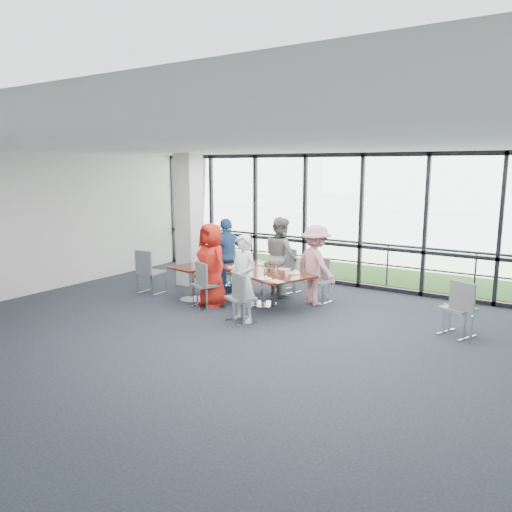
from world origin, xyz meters
The scene contains 39 objects.
floor centered at (0.00, 0.00, -0.01)m, with size 12.00×10.00×0.02m, color #1D202C.
ceiling centered at (0.00, 0.00, 3.20)m, with size 12.00×10.00×0.04m, color white.
wall_left centered at (-6.00, 0.00, 1.60)m, with size 0.10×10.00×3.20m, color silver.
curtain_wall_back centered at (0.00, 5.00, 1.60)m, with size 12.00×0.10×3.20m, color white.
structural_column centered at (-3.60, 3.00, 1.60)m, with size 0.50×0.50×3.20m, color silver.
apron centered at (0.00, 10.00, -0.02)m, with size 80.00×70.00×0.02m, color slate.
grass_strip centered at (0.00, 8.00, 0.01)m, with size 80.00×5.00×0.01m, color #295419.
hangar_aux centered at (-18.00, 28.00, 2.00)m, with size 10.00×6.00×4.00m, color white.
guard_rail centered at (0.00, 5.60, 0.50)m, with size 0.06×0.06×12.00m, color #2D2D33.
main_table centered at (-1.06, 2.39, 0.64)m, with size 2.42×1.91×0.75m.
side_table_left centered at (-2.59, 1.88, 0.61)m, with size 0.88×0.88×0.75m.
diner_near_left centered at (-1.95, 1.75, 0.88)m, with size 0.86×0.56×1.75m, color red.
diner_near_right centered at (-0.81, 1.28, 0.82)m, with size 0.60×0.44×1.65m, color white.
diner_far_left centered at (-1.22, 3.35, 0.89)m, with size 0.87×0.53×1.78m, color slate.
diner_far_right centered at (-0.20, 3.04, 0.85)m, with size 1.09×0.56×1.69m, color pink.
diner_end centered at (-2.35, 2.85, 0.86)m, with size 1.01×0.55×1.73m, color #2B568E.
chair_main_nl centered at (-1.98, 1.58, 0.48)m, with size 0.47×0.47×0.96m, color slate, non-canonical shape.
chair_main_nr centered at (-0.79, 1.15, 0.48)m, with size 0.47×0.47×0.95m, color slate, non-canonical shape.
chair_main_fl centered at (-1.19, 3.69, 0.48)m, with size 0.47×0.47×0.96m, color slate, non-canonical shape.
chair_main_fr centered at (-0.20, 3.21, 0.46)m, with size 0.45×0.45×0.92m, color slate, non-canonical shape.
chair_main_end centered at (-2.46, 3.06, 0.45)m, with size 0.44×0.44×0.90m, color slate, non-canonical shape.
chair_spare_la centered at (-3.75, 1.81, 0.50)m, with size 0.49×0.49×1.00m, color slate, non-canonical shape.
chair_spare_lb centered at (-2.96, 3.33, 0.48)m, with size 0.47×0.47×0.97m, color slate, non-canonical shape.
chair_spare_r centered at (2.75, 2.59, 0.49)m, with size 0.48×0.48×0.98m, color slate, non-canonical shape.
plate_nl centered at (-1.76, 2.27, 0.76)m, with size 0.27×0.27×0.01m, color white.
plate_nr centered at (-0.61, 1.73, 0.76)m, with size 0.26×0.26×0.01m, color white.
plate_fl centered at (-1.42, 2.91, 0.76)m, with size 0.23×0.23×0.01m, color white.
plate_fr centered at (-0.40, 2.49, 0.76)m, with size 0.25×0.25×0.01m, color white.
plate_end centered at (-1.91, 2.76, 0.76)m, with size 0.24×0.24×0.01m, color white.
tumbler_a centered at (-1.37, 2.23, 0.81)m, with size 0.06×0.06×0.13m, color white.
tumbler_b centered at (-0.83, 2.07, 0.82)m, with size 0.07×0.07×0.14m, color white.
tumbler_c centered at (-0.91, 2.67, 0.82)m, with size 0.07×0.07×0.15m, color white.
tumbler_d centered at (-1.86, 2.49, 0.82)m, with size 0.07×0.07×0.14m, color white.
menu_a centered at (-1.41, 1.99, 0.75)m, with size 0.30×0.21×0.00m, color silver.
menu_b centered at (-0.32, 1.67, 0.75)m, with size 0.31×0.22×0.00m, color silver.
menu_c centered at (-0.79, 2.72, 0.75)m, with size 0.29×0.20×0.00m, color silver.
condiment_caddy centered at (-0.99, 2.41, 0.77)m, with size 0.10×0.07×0.04m, color black.
ketchup_bottle centered at (-1.02, 2.39, 0.84)m, with size 0.06×0.06×0.18m, color #981609.
green_bottle centered at (-0.96, 2.36, 0.85)m, with size 0.05×0.05×0.20m, color #247736.
Camera 1 is at (4.39, -6.19, 2.89)m, focal length 35.00 mm.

